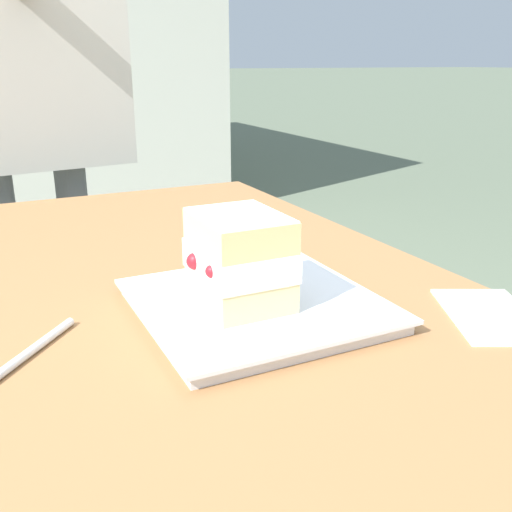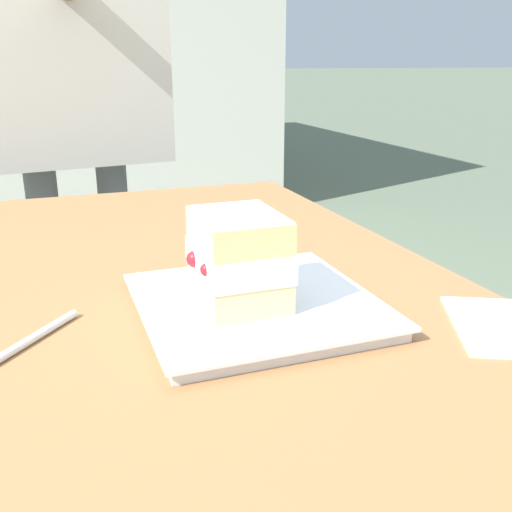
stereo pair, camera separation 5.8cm
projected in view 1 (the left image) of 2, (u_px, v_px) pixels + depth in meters
patio_table at (183, 496)px, 0.50m from camera, size 1.46×0.77×0.77m
dessert_plate at (256, 305)px, 0.60m from camera, size 0.23×0.23×0.02m
cake_slice at (239, 259)px, 0.57m from camera, size 0.10×0.09×0.09m
dessert_fork at (5, 370)px, 0.48m from camera, size 0.14×0.12×0.01m
paper_napkin at (490, 315)px, 0.59m from camera, size 0.16×0.13×0.00m
diner_person at (18, 47)px, 1.23m from camera, size 0.57×0.45×1.56m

